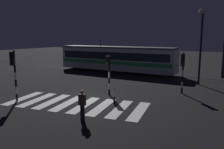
% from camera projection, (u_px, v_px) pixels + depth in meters
% --- Properties ---
extents(ground_plane, '(120.00, 120.00, 0.00)m').
position_uv_depth(ground_plane, '(90.00, 99.00, 16.87)').
color(ground_plane, black).
extents(rail_near, '(80.00, 0.12, 0.03)m').
position_uv_depth(rail_near, '(146.00, 76.00, 26.54)').
color(rail_near, '#59595E').
rests_on(rail_near, ground).
extents(rail_far, '(80.00, 0.12, 0.03)m').
position_uv_depth(rail_far, '(151.00, 74.00, 27.77)').
color(rail_far, '#59595E').
rests_on(rail_far, ground).
extents(crosswalk_zebra, '(9.91, 5.37, 0.02)m').
position_uv_depth(crosswalk_zebra, '(76.00, 104.00, 15.47)').
color(crosswalk_zebra, silver).
rests_on(crosswalk_zebra, ground).
extents(traffic_light_corner_near_left, '(0.36, 0.42, 3.59)m').
position_uv_depth(traffic_light_corner_near_left, '(14.00, 68.00, 15.81)').
color(traffic_light_corner_near_left, black).
rests_on(traffic_light_corner_near_left, ground).
extents(traffic_light_corner_far_right, '(0.36, 0.42, 3.27)m').
position_uv_depth(traffic_light_corner_far_right, '(183.00, 67.00, 17.93)').
color(traffic_light_corner_far_right, black).
rests_on(traffic_light_corner_far_right, ground).
extents(traffic_light_median_centre, '(0.36, 0.42, 3.12)m').
position_uv_depth(traffic_light_median_centre, '(108.00, 69.00, 17.61)').
color(traffic_light_median_centre, black).
rests_on(traffic_light_median_centre, ground).
extents(street_lamp_trackside_right, '(0.44, 1.21, 6.85)m').
position_uv_depth(street_lamp_trackside_right, '(201.00, 38.00, 20.83)').
color(street_lamp_trackside_right, black).
rests_on(street_lamp_trackside_right, ground).
extents(tram, '(15.47, 2.58, 4.15)m').
position_uv_depth(tram, '(116.00, 58.00, 29.03)').
color(tram, silver).
rests_on(tram, ground).
extents(pedestrian_waiting_at_kerb, '(0.36, 0.24, 1.71)m').
position_uv_depth(pedestrian_waiting_at_kerb, '(82.00, 105.00, 12.27)').
color(pedestrian_waiting_at_kerb, black).
rests_on(pedestrian_waiting_at_kerb, ground).
extents(bollard_island_edge, '(0.12, 0.12, 1.11)m').
position_uv_depth(bollard_island_edge, '(114.00, 96.00, 15.45)').
color(bollard_island_edge, black).
rests_on(bollard_island_edge, ground).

